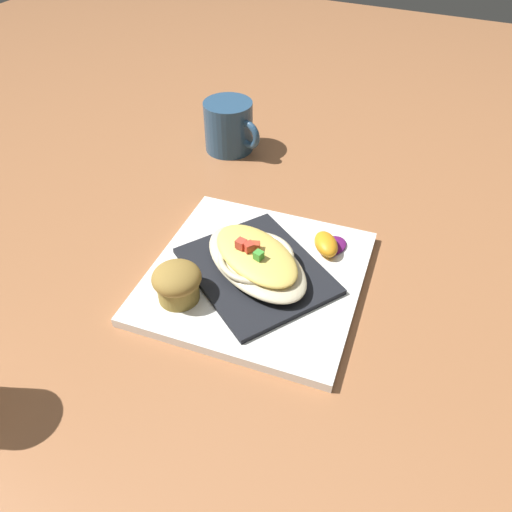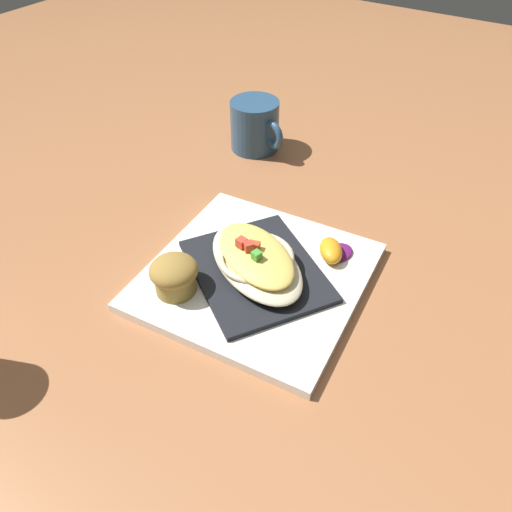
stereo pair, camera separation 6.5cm
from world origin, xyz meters
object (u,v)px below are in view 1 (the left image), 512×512
gratin_dish (256,259)px  muffin (177,282)px  square_plate (256,276)px  orange_garnish (327,244)px  coffee_mug (229,128)px

gratin_dish → muffin: 0.11m
square_plate → muffin: bearing=139.8°
orange_garnish → gratin_dish: bearing=140.0°
muffin → coffee_mug: (0.38, 0.12, 0.00)m
square_plate → muffin: 0.11m
orange_garnish → square_plate: bearing=140.0°
square_plate → gratin_dish: size_ratio=1.40×
square_plate → gratin_dish: gratin_dish is taller
coffee_mug → muffin: bearing=-162.2°
muffin → square_plate: bearing=-40.2°
square_plate → muffin: size_ratio=4.47×
orange_garnish → coffee_mug: coffee_mug is taller
square_plate → coffee_mug: (0.30, 0.19, 0.03)m
gratin_dish → muffin: bearing=139.8°
gratin_dish → orange_garnish: gratin_dish is taller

